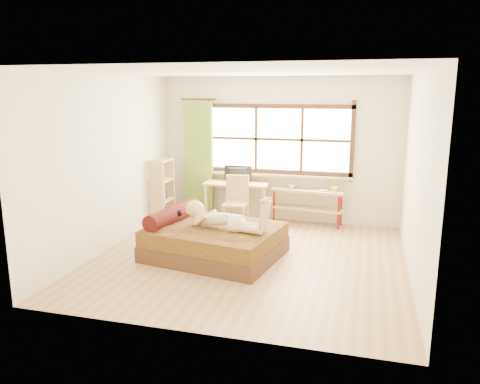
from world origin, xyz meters
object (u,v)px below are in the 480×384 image
(bed, at_px, (212,240))
(bookshelf, at_px, (162,190))
(pipe_shelf, at_px, (308,199))
(kitten, at_px, (172,215))
(woman, at_px, (223,210))
(desk, at_px, (237,187))
(chair, at_px, (236,198))

(bed, distance_m, bookshelf, 2.20)
(pipe_shelf, bearing_deg, kitten, -125.79)
(woman, distance_m, desk, 2.07)
(woman, bearing_deg, chair, 109.15)
(woman, bearing_deg, desk, 110.11)
(bed, height_order, chair, chair)
(woman, xyz_separation_m, kitten, (-0.87, 0.15, -0.17))
(desk, bearing_deg, woman, -83.47)
(kitten, bearing_deg, bed, 2.12)
(bed, relative_size, kitten, 7.48)
(kitten, relative_size, pipe_shelf, 0.21)
(kitten, height_order, bookshelf, bookshelf)
(woman, height_order, bookshelf, bookshelf)
(bookshelf, bearing_deg, desk, 15.71)
(desk, height_order, chair, chair)
(woman, bearing_deg, kitten, -179.89)
(bed, bearing_deg, desk, 104.84)
(kitten, height_order, pipe_shelf, pipe_shelf)
(woman, xyz_separation_m, desk, (-0.37, 2.03, -0.09))
(bed, distance_m, kitten, 0.75)
(bed, distance_m, pipe_shelf, 2.41)
(chair, distance_m, bookshelf, 1.44)
(woman, height_order, chair, woman)
(kitten, distance_m, bookshelf, 1.69)
(bed, xyz_separation_m, woman, (0.20, -0.06, 0.49))
(desk, relative_size, pipe_shelf, 0.91)
(woman, relative_size, bookshelf, 1.08)
(bed, bearing_deg, bookshelf, 143.99)
(woman, relative_size, chair, 1.38)
(bed, xyz_separation_m, kitten, (-0.67, 0.09, 0.32))
(bed, height_order, pipe_shelf, pipe_shelf)
(kitten, distance_m, chair, 1.63)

